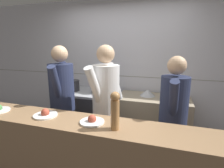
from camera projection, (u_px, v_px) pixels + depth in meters
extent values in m
cube|color=silver|center=(123.00, 68.00, 3.42)|extent=(8.00, 0.06, 2.60)
cube|color=gray|center=(123.00, 76.00, 3.42)|extent=(8.00, 0.00, 0.01)
cube|color=#38383D|center=(89.00, 114.00, 3.40)|extent=(1.05, 0.70, 0.84)
cube|color=#B7BABF|center=(89.00, 93.00, 3.30)|extent=(1.07, 0.71, 0.04)
cube|color=#B7BABF|center=(81.00, 118.00, 3.07)|extent=(0.94, 0.03, 0.10)
cube|color=gray|center=(152.00, 121.00, 3.04)|extent=(1.20, 0.65, 0.88)
cube|color=black|center=(149.00, 151.00, 2.84)|extent=(1.18, 0.04, 0.10)
cube|color=#93704C|center=(87.00, 165.00, 1.86)|extent=(2.93, 0.45, 0.98)
cylinder|color=#2D2D33|center=(73.00, 85.00, 3.35)|extent=(0.24, 0.24, 0.20)
cylinder|color=#2D2D33|center=(73.00, 81.00, 3.33)|extent=(0.26, 0.26, 0.01)
cylinder|color=#2D2D33|center=(98.00, 87.00, 3.19)|extent=(0.25, 0.25, 0.23)
cylinder|color=#2D2D33|center=(98.00, 81.00, 3.17)|extent=(0.26, 0.26, 0.01)
cone|color=#B7BABF|center=(148.00, 93.00, 3.02)|extent=(0.26, 0.26, 0.11)
cylinder|color=white|center=(45.00, 115.00, 1.90)|extent=(0.26, 0.26, 0.02)
sphere|color=#B24733|center=(45.00, 112.00, 1.90)|extent=(0.09, 0.09, 0.09)
cylinder|color=white|center=(92.00, 122.00, 1.74)|extent=(0.24, 0.24, 0.02)
sphere|color=#B24733|center=(92.00, 119.00, 1.73)|extent=(0.09, 0.09, 0.09)
cylinder|color=#AD7A47|center=(115.00, 115.00, 1.58)|extent=(0.08, 0.08, 0.28)
sphere|color=#AD7A47|center=(115.00, 96.00, 1.54)|extent=(0.09, 0.09, 0.09)
cube|color=black|center=(65.00, 134.00, 2.68)|extent=(0.34, 0.26, 0.81)
cylinder|color=#262D4C|center=(62.00, 87.00, 2.52)|extent=(0.43, 0.43, 0.67)
sphere|color=#D8AD84|center=(60.00, 54.00, 2.41)|extent=(0.23, 0.23, 0.23)
cylinder|color=#262D4C|center=(66.00, 79.00, 2.70)|extent=(0.19, 0.35, 0.56)
cylinder|color=#262D4C|center=(56.00, 85.00, 2.30)|extent=(0.19, 0.35, 0.56)
cube|color=black|center=(106.00, 142.00, 2.45)|extent=(0.35, 0.27, 0.82)
cylinder|color=white|center=(106.00, 91.00, 2.28)|extent=(0.44, 0.44, 0.67)
sphere|color=#D8AD84|center=(106.00, 54.00, 2.18)|extent=(0.23, 0.23, 0.23)
cylinder|color=white|center=(115.00, 82.00, 2.44)|extent=(0.20, 0.36, 0.56)
cylinder|color=white|center=(95.00, 88.00, 2.10)|extent=(0.20, 0.36, 0.56)
cube|color=black|center=(170.00, 154.00, 2.22)|extent=(0.29, 0.20, 0.76)
cylinder|color=#262D4C|center=(174.00, 102.00, 2.07)|extent=(0.35, 0.35, 0.63)
sphere|color=#D8AD84|center=(177.00, 65.00, 1.98)|extent=(0.21, 0.21, 0.21)
cylinder|color=#262D4C|center=(175.00, 92.00, 2.23)|extent=(0.12, 0.32, 0.52)
cylinder|color=#262D4C|center=(174.00, 101.00, 1.88)|extent=(0.12, 0.32, 0.52)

